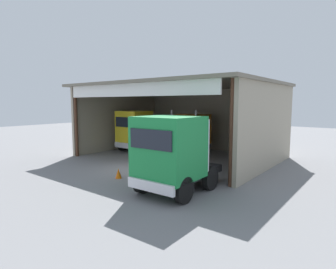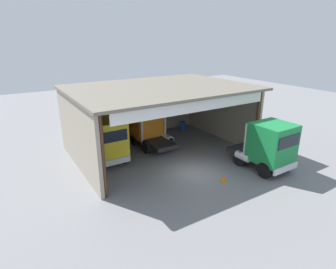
% 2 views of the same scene
% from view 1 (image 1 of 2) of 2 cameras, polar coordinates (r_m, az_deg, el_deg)
% --- Properties ---
extents(ground_plane, '(80.00, 80.00, 0.00)m').
position_cam_1_polar(ground_plane, '(18.09, -6.71, -6.92)').
color(ground_plane, slate).
rests_on(ground_plane, ground).
extents(workshop_shed, '(14.13, 10.50, 5.58)m').
position_cam_1_polar(workshop_shed, '(22.11, 3.79, 5.60)').
color(workshop_shed, '#9E937F').
rests_on(workshop_shed, ground).
extents(truck_yellow_center_right_bay, '(2.54, 4.33, 3.49)m').
position_cam_1_polar(truck_yellow_center_right_bay, '(24.32, -6.61, 0.92)').
color(truck_yellow_center_right_bay, yellow).
rests_on(truck_yellow_center_right_bay, ground).
extents(truck_orange_left_bay, '(2.74, 4.78, 3.61)m').
position_cam_1_polar(truck_orange_left_bay, '(22.82, 4.42, 0.22)').
color(truck_orange_left_bay, orange).
rests_on(truck_orange_left_bay, ground).
extents(truck_green_center_left_bay, '(2.80, 4.85, 3.60)m').
position_cam_1_polar(truck_green_center_left_bay, '(12.74, 0.80, -3.76)').
color(truck_green_center_left_bay, '#197F3D').
rests_on(truck_green_center_left_bay, ground).
extents(oil_drum, '(0.58, 0.58, 0.90)m').
position_cam_1_polar(oil_drum, '(22.47, 17.83, -3.38)').
color(oil_drum, '#194CB2').
rests_on(oil_drum, ground).
extents(tool_cart, '(0.90, 0.60, 1.00)m').
position_cam_1_polar(tool_cart, '(25.51, 2.87, -1.80)').
color(tool_cart, red).
rests_on(tool_cart, ground).
extents(traffic_cone, '(0.36, 0.36, 0.56)m').
position_cam_1_polar(traffic_cone, '(15.90, -10.13, -7.83)').
color(traffic_cone, orange).
rests_on(traffic_cone, ground).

